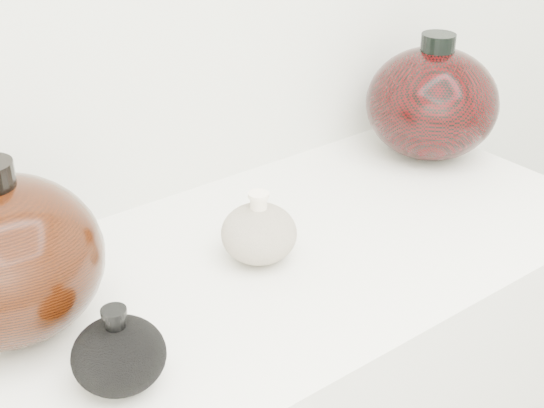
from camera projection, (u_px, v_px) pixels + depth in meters
black_gourd_vase at (119, 355)px, 0.83m from camera, size 0.14×0.14×0.10m
cream_gourd_vase at (259, 233)px, 1.06m from camera, size 0.11×0.11×0.11m
left_round_pot at (4, 259)px, 0.89m from camera, size 0.28×0.28×0.23m
right_round_pot at (432, 103)px, 1.34m from camera, size 0.23×0.23×0.22m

